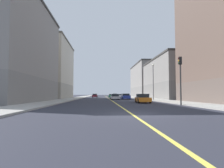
% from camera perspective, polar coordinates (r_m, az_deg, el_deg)
% --- Properties ---
extents(ground_plane, '(400.00, 400.00, 0.00)m').
position_cam_1_polar(ground_plane, '(12.82, 5.74, -8.91)').
color(ground_plane, '#2B2C36').
rests_on(ground_plane, ground).
extents(sidewalk_left, '(3.95, 168.00, 0.15)m').
position_cam_1_polar(sidewalk_left, '(62.65, 7.30, -4.09)').
color(sidewalk_left, '#9E9B93').
rests_on(sidewalk_left, ground).
extents(sidewalk_right, '(3.95, 168.00, 0.15)m').
position_cam_1_polar(sidewalk_right, '(62.06, -10.13, -4.08)').
color(sidewalk_right, '#9E9B93').
rests_on(sidewalk_right, ground).
extents(lane_center_stripe, '(0.16, 154.00, 0.01)m').
position_cam_1_polar(lane_center_stripe, '(61.64, -1.37, -4.19)').
color(lane_center_stripe, '#E5D14C').
rests_on(lane_center_stripe, ground).
extents(building_left_near, '(8.75, 14.61, 22.41)m').
position_cam_1_polar(building_left_near, '(32.85, 30.53, 14.97)').
color(building_left_near, brown).
rests_on(building_left_near, ground).
extents(building_left_mid, '(8.75, 22.98, 10.46)m').
position_cam_1_polar(building_left_mid, '(51.17, 16.92, 1.55)').
color(building_left_mid, slate).
rests_on(building_left_mid, ground).
extents(building_left_far, '(8.75, 24.51, 13.02)m').
position_cam_1_polar(building_left_far, '(75.89, 10.21, 1.01)').
color(building_left_far, slate).
rests_on(building_left_far, ground).
extents(building_right_corner, '(8.75, 22.09, 16.14)m').
position_cam_1_polar(building_right_corner, '(33.96, -27.17, 8.83)').
color(building_right_corner, slate).
rests_on(building_right_corner, ground).
extents(building_right_midblock, '(8.75, 19.73, 16.11)m').
position_cam_1_polar(building_right_midblock, '(55.93, -17.35, 4.09)').
color(building_right_midblock, '#9D9688').
rests_on(building_right_midblock, ground).
extents(traffic_light_left_near, '(0.40, 0.32, 5.57)m').
position_cam_1_polar(traffic_light_left_near, '(22.90, 19.99, 2.99)').
color(traffic_light_left_near, '#2D2D2D').
rests_on(traffic_light_left_near, ground).
extents(street_lamp_left_near, '(0.36, 0.36, 6.93)m').
position_cam_1_polar(street_lamp_left_near, '(37.35, 12.38, 1.76)').
color(street_lamp_left_near, '#4C4C51').
rests_on(street_lamp_left_near, ground).
extents(car_blue, '(1.97, 4.21, 1.36)m').
position_cam_1_polar(car_blue, '(44.84, 4.10, -3.80)').
color(car_blue, '#23389E').
rests_on(car_blue, ground).
extents(car_orange, '(1.92, 4.55, 1.31)m').
position_cam_1_polar(car_orange, '(27.91, 9.26, -4.33)').
color(car_orange, orange).
rests_on(car_orange, ground).
extents(car_maroon, '(1.90, 4.31, 1.31)m').
position_cam_1_polar(car_maroon, '(68.66, -5.21, -3.52)').
color(car_maroon, maroon).
rests_on(car_maroon, ground).
extents(car_silver, '(1.94, 4.45, 1.25)m').
position_cam_1_polar(car_silver, '(42.33, 0.87, -3.93)').
color(car_silver, silver).
rests_on(car_silver, ground).
extents(car_teal, '(2.01, 3.97, 1.39)m').
position_cam_1_polar(car_teal, '(82.16, 0.90, -3.43)').
color(car_teal, '#196670').
rests_on(car_teal, ground).
extents(car_green, '(1.89, 4.35, 1.23)m').
position_cam_1_polar(car_green, '(67.09, -0.21, -3.58)').
color(car_green, '#1E6B38').
rests_on(car_green, ground).
extents(car_white, '(2.03, 4.25, 1.24)m').
position_cam_1_polar(car_white, '(66.76, 2.21, -3.56)').
color(car_white, white).
rests_on(car_white, ground).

